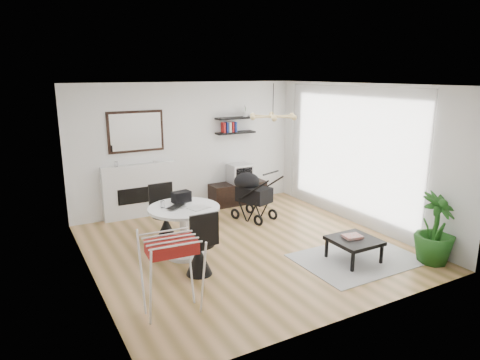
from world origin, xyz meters
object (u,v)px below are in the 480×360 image
drying_rack (172,273)px  potted_plant (435,229)px  dining_table (184,224)px  tv_console (238,193)px  stroller (252,197)px  fireplace (140,184)px  coffee_table (354,241)px  crt_tv (240,173)px

drying_rack → potted_plant: size_ratio=0.92×
dining_table → drying_rack: 1.71m
tv_console → dining_table: (-2.13, -2.12, 0.30)m
tv_console → dining_table: size_ratio=1.14×
drying_rack → stroller: (2.65, 2.60, -0.08)m
fireplace → coffee_table: 4.40m
fireplace → tv_console: (2.18, -0.16, -0.44)m
tv_console → dining_table: dining_table is taller
stroller → potted_plant: 3.47m
tv_console → crt_tv: 0.46m
dining_table → drying_rack: bearing=-116.9°
crt_tv → coffee_table: 3.59m
crt_tv → drying_rack: drying_rack is taller
coffee_table → potted_plant: bearing=-31.1°
crt_tv → dining_table: crt_tv is taller
crt_tv → drying_rack: 4.68m
crt_tv → stroller: 1.11m
crt_tv → coffee_table: crt_tv is taller
potted_plant → coffee_table: bearing=148.9°
dining_table → tv_console: bearing=44.9°
fireplace → dining_table: fireplace is taller
coffee_table → potted_plant: potted_plant is taller
stroller → drying_rack: bearing=-155.9°
stroller → tv_console: bearing=56.3°
drying_rack → stroller: bearing=48.7°
fireplace → potted_plant: (3.35, -4.37, -0.14)m
fireplace → stroller: (1.93, -1.20, -0.23)m
crt_tv → dining_table: (-2.18, -2.11, -0.15)m
dining_table → potted_plant: potted_plant is taller
fireplace → dining_table: (0.06, -2.28, -0.14)m
crt_tv → coffee_table: bearing=-88.9°
coffee_table → tv_console: bearing=91.9°
dining_table → potted_plant: bearing=-32.4°
crt_tv → coffee_table: (0.07, -3.57, -0.37)m
dining_table → stroller: 2.17m
stroller → fireplace: bearing=127.9°
fireplace → stroller: 2.29m
fireplace → tv_console: 2.23m
crt_tv → stroller: bearing=-106.0°
drying_rack → potted_plant: potted_plant is taller
tv_console → dining_table: bearing=-135.1°
stroller → coffee_table: stroller is taller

